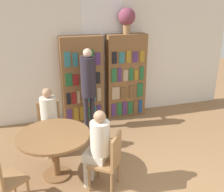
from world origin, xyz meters
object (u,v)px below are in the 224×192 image
bookshelf_right (126,76)px  chair_far_side (109,159)px  seated_reader_right (98,144)px  reading_table (54,142)px  flower_vase (127,18)px  librarian_standing (88,81)px  seated_reader_left (49,117)px  bookshelf_left (82,80)px  chair_near_camera (2,178)px  chair_left_side (49,124)px

bookshelf_right → chair_far_side: bookshelf_right is taller
chair_far_side → seated_reader_right: (-0.15, 0.10, 0.21)m
bookshelf_right → reading_table: bookshelf_right is taller
flower_vase → reading_table: size_ratio=0.50×
chair_far_side → librarian_standing: bearing=31.6°
seated_reader_left → librarian_standing: librarian_standing is taller
flower_vase → chair_far_side: flower_vase is taller
bookshelf_left → reading_table: (-0.81, -1.93, -0.35)m
chair_near_camera → seated_reader_right: size_ratio=0.72×
bookshelf_left → flower_vase: bearing=0.3°
chair_left_side → seated_reader_left: (0.00, -0.18, 0.21)m
chair_far_side → librarian_standing: (0.12, 1.95, 0.58)m
bookshelf_left → seated_reader_left: bookshelf_left is taller
bookshelf_left → seated_reader_left: 1.49m
bookshelf_left → librarian_standing: (0.04, -0.50, 0.11)m
chair_near_camera → chair_left_side: size_ratio=1.00×
librarian_standing → reading_table: bearing=-120.7°
seated_reader_right → librarian_standing: librarian_standing is taller
flower_vase → chair_far_side: 3.22m
reading_table → chair_left_side: chair_left_side is taller
librarian_standing → bookshelf_right: bearing=26.9°
flower_vase → librarian_standing: (-0.99, -0.51, -1.19)m
flower_vase → seated_reader_right: 3.09m
flower_vase → chair_left_side: flower_vase is taller
chair_left_side → seated_reader_right: size_ratio=0.72×
chair_left_side → seated_reader_left: bearing=90.0°
flower_vase → chair_near_camera: (-2.56, -2.47, -1.77)m
librarian_standing → chair_near_camera: bearing=-128.6°
bookshelf_left → seated_reader_left: size_ratio=1.56×
bookshelf_left → chair_near_camera: size_ratio=2.16×
bookshelf_right → chair_near_camera: bookshelf_right is taller
chair_far_side → librarian_standing: librarian_standing is taller
chair_near_camera → seated_reader_left: bearing=113.8°
chair_left_side → chair_far_side: 1.59m
chair_near_camera → librarian_standing: size_ratio=0.51×
flower_vase → seated_reader_left: 2.71m
reading_table → seated_reader_left: 0.72m
seated_reader_right → seated_reader_left: bearing=63.0°
chair_near_camera → librarian_standing: (1.57, 1.97, 0.58)m
flower_vase → bookshelf_left: bearing=-179.7°
bookshelf_left → chair_far_side: (-0.09, -2.45, -0.46)m
chair_left_side → librarian_standing: (0.86, 0.54, 0.58)m
seated_reader_left → bookshelf_right: bearing=-147.3°
bookshelf_left → bookshelf_right: same height
bookshelf_left → reading_table: bearing=-112.8°
librarian_standing → chair_far_side: bearing=-93.7°
bookshelf_right → seated_reader_left: bookshelf_right is taller
chair_near_camera → seated_reader_right: seated_reader_right is taller
bookshelf_right → seated_reader_left: 2.23m
bookshelf_left → librarian_standing: bookshelf_left is taller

